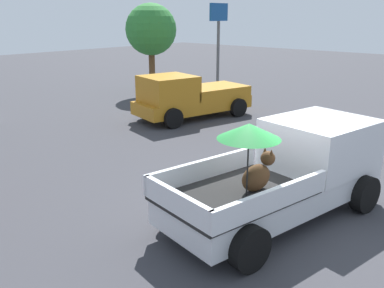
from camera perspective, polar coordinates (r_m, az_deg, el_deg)
ground_plane at (r=9.03m, az=11.08°, el=-9.84°), size 80.00×80.00×0.00m
pickup_truck_main at (r=8.96m, az=13.38°, el=-3.48°), size 5.30×2.95×2.25m
pickup_truck_far at (r=16.93m, az=-0.40°, el=6.44°), size 5.08×2.98×1.80m
motel_sign at (r=23.13m, az=3.64°, el=15.33°), size 1.40×0.16×4.62m
tree_by_lot at (r=22.29m, az=-5.63°, el=15.24°), size 2.62×2.62×4.63m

